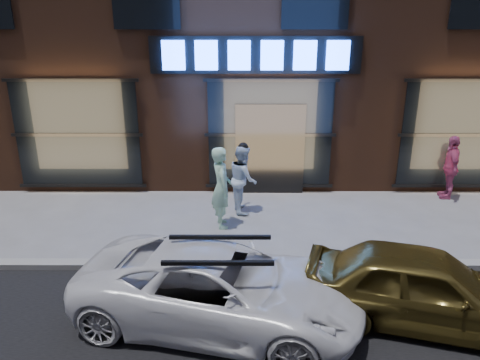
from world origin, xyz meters
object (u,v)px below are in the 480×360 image
at_px(man_cap, 243,179).
at_px(white_suv, 220,288).
at_px(man_bowtie, 221,187).
at_px(passerby, 450,167).
at_px(gold_sedan, 424,287).

relative_size(man_cap, white_suv, 0.37).
xyz_separation_m(man_cap, white_suv, (-0.38, -4.36, -0.21)).
distance_m(man_bowtie, man_cap, 0.99).
distance_m(passerby, gold_sedan, 5.83).
height_order(man_cap, gold_sedan, man_cap).
xyz_separation_m(man_bowtie, man_cap, (0.49, 0.86, -0.10)).
bearing_deg(white_suv, passerby, -34.63).
xyz_separation_m(passerby, white_suv, (-5.72, -5.23, -0.22)).
height_order(man_cap, white_suv, man_cap).
height_order(man_bowtie, gold_sedan, man_bowtie).
bearing_deg(man_bowtie, man_cap, -40.49).
xyz_separation_m(man_cap, gold_sedan, (2.77, -4.36, -0.20)).
xyz_separation_m(passerby, gold_sedan, (-2.57, -5.23, -0.21)).
relative_size(man_bowtie, man_cap, 1.13).
height_order(man_bowtie, white_suv, man_bowtie).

